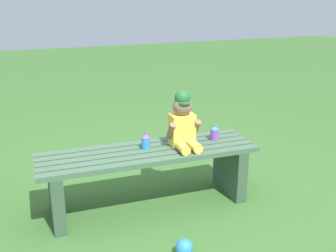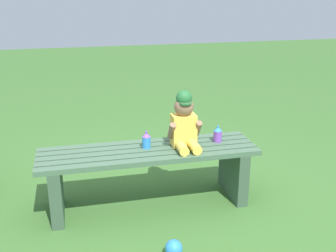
{
  "view_description": "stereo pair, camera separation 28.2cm",
  "coord_description": "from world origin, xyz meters",
  "px_view_note": "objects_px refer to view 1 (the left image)",
  "views": [
    {
      "loc": [
        -0.75,
        -2.57,
        1.54
      ],
      "look_at": [
        0.13,
        -0.05,
        0.61
      ],
      "focal_mm": 44.33,
      "sensor_mm": 36.0,
      "label": 1
    },
    {
      "loc": [
        -0.48,
        -2.65,
        1.54
      ],
      "look_at": [
        0.13,
        -0.05,
        0.61
      ],
      "focal_mm": 44.33,
      "sensor_mm": 36.0,
      "label": 2
    }
  ],
  "objects_px": {
    "park_bench": "(148,169)",
    "child_figure": "(183,122)",
    "sippy_cup_left": "(146,141)",
    "sippy_cup_right": "(214,132)",
    "toy_ball": "(184,248)"
  },
  "relations": [
    {
      "from": "park_bench",
      "to": "sippy_cup_right",
      "type": "xyz_separation_m",
      "value": [
        0.52,
        0.03,
        0.2
      ]
    },
    {
      "from": "park_bench",
      "to": "sippy_cup_right",
      "type": "bearing_deg",
      "value": 3.65
    },
    {
      "from": "toy_ball",
      "to": "park_bench",
      "type": "bearing_deg",
      "value": 92.34
    },
    {
      "from": "park_bench",
      "to": "sippy_cup_left",
      "type": "relative_size",
      "value": 12.35
    },
    {
      "from": "child_figure",
      "to": "sippy_cup_left",
      "type": "distance_m",
      "value": 0.29
    },
    {
      "from": "park_bench",
      "to": "toy_ball",
      "type": "relative_size",
      "value": 14.65
    },
    {
      "from": "child_figure",
      "to": "sippy_cup_right",
      "type": "xyz_separation_m",
      "value": [
        0.26,
        0.03,
        -0.12
      ]
    },
    {
      "from": "park_bench",
      "to": "child_figure",
      "type": "height_order",
      "value": "child_figure"
    },
    {
      "from": "child_figure",
      "to": "toy_ball",
      "type": "bearing_deg",
      "value": -110.07
    },
    {
      "from": "sippy_cup_left",
      "to": "toy_ball",
      "type": "xyz_separation_m",
      "value": [
        0.03,
        -0.67,
        -0.44
      ]
    },
    {
      "from": "park_bench",
      "to": "child_figure",
      "type": "xyz_separation_m",
      "value": [
        0.26,
        -0.0,
        0.32
      ]
    },
    {
      "from": "sippy_cup_right",
      "to": "toy_ball",
      "type": "height_order",
      "value": "sippy_cup_right"
    },
    {
      "from": "child_figure",
      "to": "sippy_cup_right",
      "type": "relative_size",
      "value": 3.26
    },
    {
      "from": "child_figure",
      "to": "sippy_cup_right",
      "type": "bearing_deg",
      "value": 7.47
    },
    {
      "from": "park_bench",
      "to": "toy_ball",
      "type": "xyz_separation_m",
      "value": [
        0.03,
        -0.64,
        -0.24
      ]
    }
  ]
}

